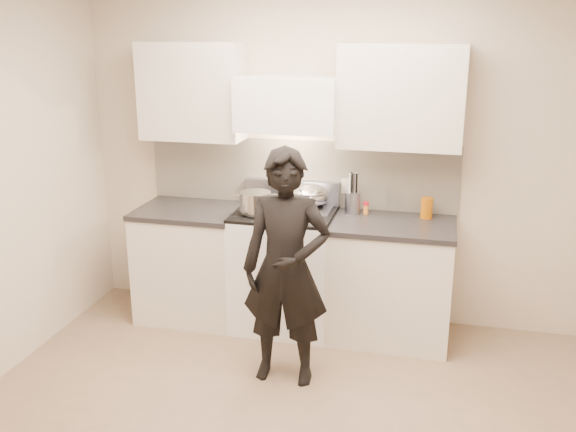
{
  "coord_description": "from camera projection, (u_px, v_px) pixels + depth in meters",
  "views": [
    {
      "loc": [
        0.84,
        -3.16,
        2.35
      ],
      "look_at": [
        -0.18,
        1.05,
        1.03
      ],
      "focal_mm": 40.0,
      "sensor_mm": 36.0,
      "label": 1
    }
  ],
  "objects": [
    {
      "name": "counter_left",
      "position": [
        192.0,
        262.0,
        5.24
      ],
      "size": [
        0.82,
        0.67,
        0.92
      ],
      "color": "beige",
      "rests_on": "ground"
    },
    {
      "name": "wok",
      "position": [
        308.0,
        195.0,
        4.99
      ],
      "size": [
        0.34,
        0.42,
        0.27
      ],
      "color": "#B2B2B2",
      "rests_on": "stove"
    },
    {
      "name": "oil_glass",
      "position": [
        427.0,
        208.0,
        4.83
      ],
      "size": [
        0.09,
        0.09,
        0.16
      ],
      "color": "#A15205",
      "rests_on": "counter_right"
    },
    {
      "name": "stock_pot",
      "position": [
        255.0,
        202.0,
        4.84
      ],
      "size": [
        0.33,
        0.28,
        0.16
      ],
      "color": "#B2B2B2",
      "rests_on": "stove"
    },
    {
      "name": "stove",
      "position": [
        285.0,
        269.0,
        5.06
      ],
      "size": [
        0.76,
        0.65,
        0.96
      ],
      "color": "white",
      "rests_on": "ground"
    },
    {
      "name": "person",
      "position": [
        286.0,
        269.0,
        4.19
      ],
      "size": [
        0.59,
        0.4,
        1.59
      ],
      "primitive_type": "imported",
      "rotation": [
        0.0,
        0.0,
        0.03
      ],
      "color": "black",
      "rests_on": "ground"
    },
    {
      "name": "spice_jar",
      "position": [
        366.0,
        208.0,
        4.94
      ],
      "size": [
        0.04,
        0.04,
        0.1
      ],
      "color": "orange",
      "rests_on": "counter_right"
    },
    {
      "name": "room_shell",
      "position": [
        281.0,
        157.0,
        3.7
      ],
      "size": [
        4.04,
        3.54,
        2.7
      ],
      "color": "beige",
      "rests_on": "ground"
    },
    {
      "name": "counter_right",
      "position": [
        390.0,
        280.0,
        4.88
      ],
      "size": [
        0.92,
        0.67,
        0.92
      ],
      "color": "beige",
      "rests_on": "ground"
    },
    {
      "name": "utensil_crock",
      "position": [
        353.0,
        201.0,
        4.95
      ],
      "size": [
        0.12,
        0.12,
        0.32
      ],
      "color": "#9799AA",
      "rests_on": "counter_right"
    }
  ]
}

